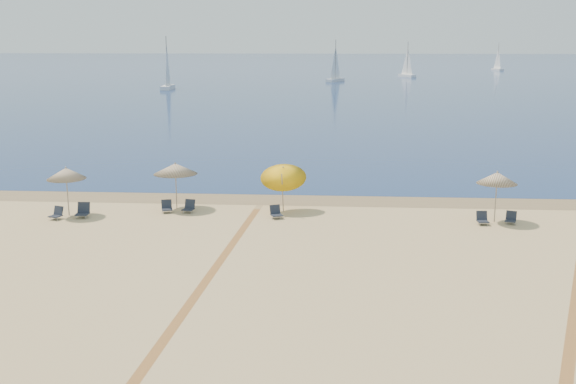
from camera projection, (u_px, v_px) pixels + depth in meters
name	position (u px, v px, depth m)	size (l,w,h in m)	color
ocean	(330.00, 65.00, 233.12)	(500.00, 500.00, 0.00)	#0C2151
wet_sand	(293.00, 199.00, 37.43)	(500.00, 500.00, 0.00)	olive
umbrella_1	(66.00, 173.00, 33.53)	(1.91, 1.92, 2.48)	gray
umbrella_2	(175.00, 169.00, 34.93)	(2.25, 2.25, 2.44)	gray
umbrella_3	(283.00, 173.00, 34.37)	(2.33, 2.34, 2.75)	gray
umbrella_4	(497.00, 178.00, 32.32)	(1.90, 1.90, 2.50)	gray
chair_2	(57.00, 214.00, 33.26)	(0.67, 0.73, 0.62)	black
chair_3	(83.00, 211.00, 33.59)	(0.64, 0.74, 0.72)	black
chair_4	(167.00, 207.00, 34.57)	(0.67, 0.73, 0.62)	black
chair_5	(189.00, 207.00, 34.56)	(0.64, 0.71, 0.64)	black
chair_6	(276.00, 212.00, 33.45)	(0.72, 0.76, 0.63)	black
chair_7	(482.00, 219.00, 32.32)	(0.54, 0.63, 0.61)	black
chair_8	(511.00, 218.00, 32.45)	(0.65, 0.70, 0.59)	black
sailboat_0	(167.00, 73.00, 119.88)	(1.88, 6.23, 9.17)	white
sailboat_1	(498.00, 62.00, 193.81)	(2.60, 5.32, 7.69)	white
sailboat_2	(335.00, 69.00, 141.86)	(3.95, 5.77, 8.56)	white
sailboat_3	(407.00, 66.00, 159.63)	(3.92, 5.43, 8.13)	white
tire_tracks	(225.00, 297.00, 23.22)	(58.48, 41.68, 0.00)	tan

